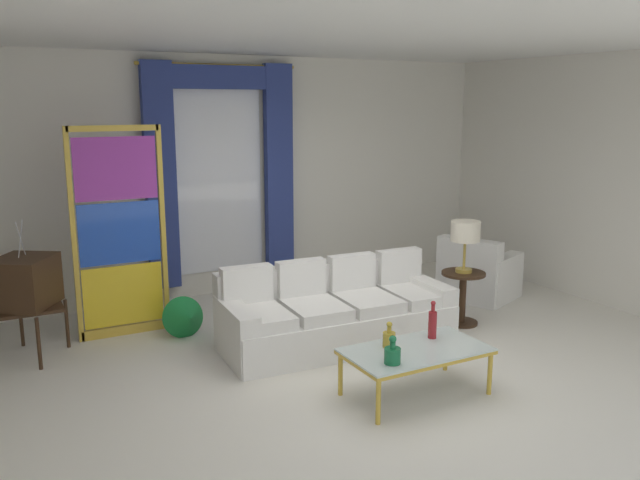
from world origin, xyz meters
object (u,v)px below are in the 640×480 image
coffee_table (416,353)px  bottle_blue_decanter (392,354)px  table_lamp_brass (465,234)px  couch_white_long (334,314)px  vintage_tv (25,285)px  stained_glass_divider (120,237)px  peacock_figurine (186,319)px  bottle_crystal_tall (433,323)px  round_side_table (463,293)px  armchair_white (477,276)px  bottle_amber_squat (389,338)px

coffee_table → bottle_blue_decanter: 0.40m
bottle_blue_decanter → table_lamp_brass: (1.89, 1.39, 0.54)m
couch_white_long → vintage_tv: bearing=159.6°
vintage_tv → table_lamp_brass: vintage_tv is taller
couch_white_long → stained_glass_divider: size_ratio=1.08×
coffee_table → peacock_figurine: peacock_figurine is taller
bottle_crystal_tall → stained_glass_divider: stained_glass_divider is taller
coffee_table → round_side_table: bearing=38.5°
coffee_table → table_lamp_brass: table_lamp_brass is taller
armchair_white → round_side_table: 1.06m
bottle_amber_squat → round_side_table: (1.72, 1.09, -0.13)m
table_lamp_brass → round_side_table: bearing=26.6°
vintage_tv → armchair_white: (5.14, -0.53, -0.44)m
coffee_table → bottle_amber_squat: 0.25m
peacock_figurine → coffee_table: bearing=-59.4°
stained_glass_divider → bottle_amber_squat: bearing=-56.5°
peacock_figurine → armchair_white: bearing=-4.9°
bottle_blue_decanter → round_side_table: (1.89, 1.39, -0.13)m
armchair_white → coffee_table: bearing=-141.1°
bottle_blue_decanter → stained_glass_divider: 3.23m
coffee_table → table_lamp_brass: 2.07m
bottle_blue_decanter → peacock_figurine: 2.58m
table_lamp_brass → bottle_crystal_tall: bearing=-139.4°
couch_white_long → peacock_figurine: 1.54m
coffee_table → bottle_blue_decanter: (-0.35, -0.16, 0.11)m
bottle_crystal_tall → armchair_white: size_ratio=0.32×
bottle_crystal_tall → round_side_table: bearing=40.6°
round_side_table → table_lamp_brass: table_lamp_brass is taller
bottle_blue_decanter → vintage_tv: bearing=133.1°
stained_glass_divider → round_side_table: size_ratio=3.70×
stained_glass_divider → armchair_white: bearing=-10.1°
couch_white_long → coffee_table: 1.40m
couch_white_long → stained_glass_divider: bearing=145.8°
coffee_table → stained_glass_divider: size_ratio=0.54×
couch_white_long → vintage_tv: vintage_tv is taller
vintage_tv → armchair_white: size_ratio=1.27×
bottle_amber_squat → peacock_figurine: bottle_amber_squat is taller
armchair_white → bottle_crystal_tall: bearing=-139.8°
vintage_tv → table_lamp_brass: 4.50m
peacock_figurine → round_side_table: (2.85, -0.99, 0.14)m
bottle_amber_squat → round_side_table: 2.04m
armchair_white → peacock_figurine: bearing=175.1°
bottle_blue_decanter → peacock_figurine: bearing=111.9°
armchair_white → peacock_figurine: armchair_white is taller
bottle_blue_decanter → bottle_amber_squat: (0.17, 0.30, -0.00)m
bottle_crystal_tall → bottle_blue_decanter: bearing=-154.0°
couch_white_long → armchair_white: 2.40m
bottle_crystal_tall → bottle_amber_squat: bottle_crystal_tall is taller
coffee_table → table_lamp_brass: (1.54, 1.22, 0.65)m
couch_white_long → stained_glass_divider: (-1.84, 1.25, 0.75)m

